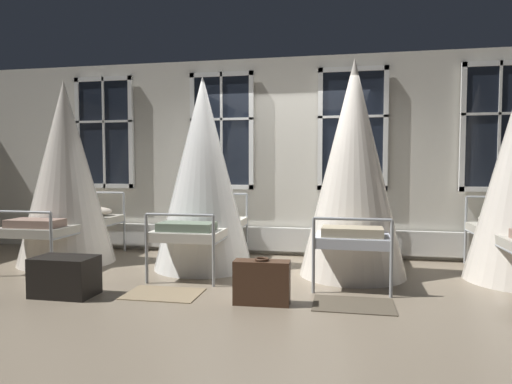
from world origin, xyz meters
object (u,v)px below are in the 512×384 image
Objects in this scene: cot_second at (203,175)px; travel_trunk at (65,276)px; cot_third at (353,171)px; suitcase_dark at (262,282)px; cot_first at (66,175)px.

cot_second is 2.17m from travel_trunk.
travel_trunk is (-3.01, -1.55, -1.11)m from cot_third.
travel_trunk is (-2.11, -0.11, -0.01)m from suitcase_dark.
cot_third is 4.25× the size of travel_trunk.
cot_second is 4.05× the size of travel_trunk.
cot_first is 4.05× the size of travel_trunk.
cot_second reaches higher than travel_trunk.
cot_first is 2.02m from cot_second.
suitcase_dark is (1.08, -1.49, -1.04)m from cot_second.
travel_trunk is at bearing 118.49° from cot_third.
cot_first is at bearing 91.39° from cot_third.
cot_second reaches higher than suitcase_dark.
cot_first is 4.57× the size of suitcase_dark.
suitcase_dark is (3.10, -1.43, -1.04)m from cot_first.
suitcase_dark is at bearing -144.63° from cot_second.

